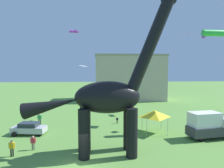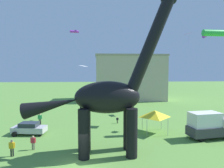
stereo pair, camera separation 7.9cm
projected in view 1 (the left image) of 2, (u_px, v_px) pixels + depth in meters
ground_plane at (79, 167)px, 17.29m from camera, size 240.00×240.00×0.00m
dinosaur_sculpture at (107, 97)px, 19.73m from camera, size 15.00×3.18×15.68m
parked_sedan_left at (29, 128)px, 25.98m from camera, size 4.38×2.28×1.55m
parked_box_truck at (210, 125)px, 24.51m from camera, size 5.86×2.93×3.20m
person_near_flyer at (117, 119)px, 31.32m from camera, size 0.38×0.17×1.01m
person_vendor_side at (40, 118)px, 30.59m from camera, size 0.64×0.28×1.70m
person_watching_child at (12, 147)px, 19.35m from camera, size 0.60×0.27×1.62m
person_far_spectator at (33, 141)px, 20.96m from camera, size 0.56×0.24×1.48m
festival_canopy_tent at (155, 114)px, 26.62m from camera, size 3.15×3.15×3.00m
kite_far_right at (140, 78)px, 30.54m from camera, size 1.39×1.65×1.81m
kite_apex at (74, 31)px, 37.33m from camera, size 1.68×1.58×0.47m
kite_far_left at (83, 66)px, 42.34m from camera, size 1.94×2.16×2.17m
kite_mid_right at (122, 30)px, 35.63m from camera, size 0.81×0.80×0.83m
kite_trailing at (188, 33)px, 39.27m from camera, size 1.71×2.02×2.14m
kite_near_high at (212, 34)px, 28.04m from camera, size 3.20×2.77×0.93m
background_building_block at (129, 77)px, 56.26m from camera, size 18.95×10.33×12.37m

